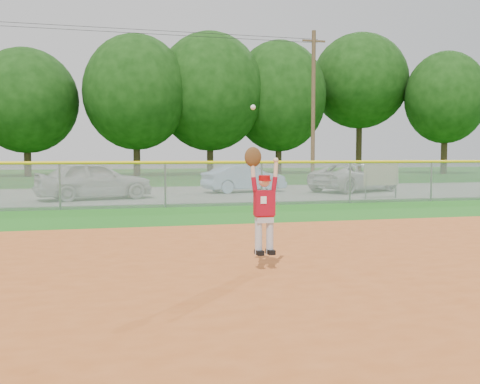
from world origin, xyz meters
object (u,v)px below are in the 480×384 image
sponsor_sign (381,175)px  ballplayer (263,201)px  car_white_b (356,178)px  car_white_a (94,180)px  car_blue (244,178)px

sponsor_sign → ballplayer: size_ratio=0.74×
car_white_b → ballplayer: size_ratio=2.13×
ballplayer → sponsor_sign: bearing=54.3°
car_white_a → car_white_b: 11.91m
car_white_a → ballplayer: ballplayer is taller
car_white_a → sponsor_sign: car_white_a is taller
car_white_a → car_white_b: bearing=-98.2°
car_blue → car_white_b: size_ratio=0.81×
car_white_a → car_blue: car_white_a is taller
ballplayer → car_blue: bearing=76.5°
car_white_a → car_blue: bearing=-85.5°
car_white_a → car_blue: 7.07m
car_white_b → sponsor_sign: sponsor_sign is taller
car_white_b → ballplayer: 17.84m
sponsor_sign → ballplayer: ballplayer is taller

